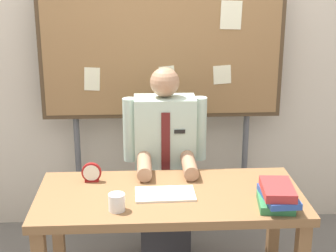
% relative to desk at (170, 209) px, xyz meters
% --- Properties ---
extents(back_wall, '(6.40, 0.08, 2.70)m').
position_rel_desk_xyz_m(back_wall, '(0.00, 1.15, 0.71)').
color(back_wall, beige).
rests_on(back_wall, ground_plane).
extents(desk, '(1.51, 0.70, 0.74)m').
position_rel_desk_xyz_m(desk, '(0.00, 0.00, 0.00)').
color(desk, brown).
rests_on(desk, ground_plane).
extents(person, '(0.55, 0.56, 1.36)m').
position_rel_desk_xyz_m(person, '(0.00, 0.55, -0.01)').
color(person, '#2D2D33').
rests_on(person, ground_plane).
extents(bulletin_board, '(1.73, 0.09, 1.93)m').
position_rel_desk_xyz_m(bulletin_board, '(0.00, 0.95, 0.76)').
color(bulletin_board, '#4C3823').
rests_on(bulletin_board, ground_plane).
extents(book_stack, '(0.21, 0.29, 0.12)m').
position_rel_desk_xyz_m(book_stack, '(0.57, -0.20, 0.16)').
color(book_stack, '#337F47').
rests_on(book_stack, desk).
extents(open_notebook, '(0.34, 0.21, 0.01)m').
position_rel_desk_xyz_m(open_notebook, '(-0.03, -0.02, 0.11)').
color(open_notebook, white).
rests_on(open_notebook, desk).
extents(desk_clock, '(0.12, 0.04, 0.12)m').
position_rel_desk_xyz_m(desk_clock, '(-0.46, 0.19, 0.15)').
color(desk_clock, maroon).
rests_on(desk_clock, desk).
extents(coffee_mug, '(0.09, 0.09, 0.09)m').
position_rel_desk_xyz_m(coffee_mug, '(-0.29, -0.20, 0.15)').
color(coffee_mug, white).
rests_on(coffee_mug, desk).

